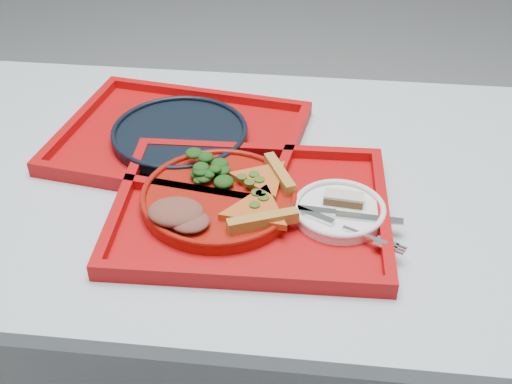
{
  "coord_description": "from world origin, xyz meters",
  "views": [
    {
      "loc": [
        0.11,
        -0.94,
        1.43
      ],
      "look_at": [
        0.02,
        -0.09,
        0.78
      ],
      "focal_mm": 45.0,
      "sensor_mm": 36.0,
      "label": 1
    }
  ],
  "objects_px": {
    "navy_plate": "(180,135)",
    "dessert_bar": "(344,199)",
    "dinner_plate": "(219,199)",
    "tray_main": "(251,212)",
    "tray_far": "(180,141)"
  },
  "relations": [
    {
      "from": "tray_main",
      "to": "navy_plate",
      "type": "distance_m",
      "value": 0.26
    },
    {
      "from": "dessert_bar",
      "to": "tray_far",
      "type": "bearing_deg",
      "value": 154.96
    },
    {
      "from": "tray_far",
      "to": "dessert_bar",
      "type": "height_order",
      "value": "dessert_bar"
    },
    {
      "from": "dinner_plate",
      "to": "navy_plate",
      "type": "relative_size",
      "value": 1.0
    },
    {
      "from": "dessert_bar",
      "to": "dinner_plate",
      "type": "bearing_deg",
      "value": -172.61
    },
    {
      "from": "dessert_bar",
      "to": "tray_main",
      "type": "bearing_deg",
      "value": -168.22
    },
    {
      "from": "tray_far",
      "to": "dessert_bar",
      "type": "relative_size",
      "value": 6.76
    },
    {
      "from": "tray_main",
      "to": "navy_plate",
      "type": "height_order",
      "value": "navy_plate"
    },
    {
      "from": "navy_plate",
      "to": "dessert_bar",
      "type": "distance_m",
      "value": 0.36
    },
    {
      "from": "tray_main",
      "to": "tray_far",
      "type": "xyz_separation_m",
      "value": [
        -0.16,
        0.2,
        0.0
      ]
    },
    {
      "from": "tray_main",
      "to": "dessert_bar",
      "type": "relative_size",
      "value": 6.76
    },
    {
      "from": "tray_far",
      "to": "tray_main",
      "type": "bearing_deg",
      "value": -42.83
    },
    {
      "from": "tray_main",
      "to": "tray_far",
      "type": "distance_m",
      "value": 0.26
    },
    {
      "from": "dinner_plate",
      "to": "tray_main",
      "type": "bearing_deg",
      "value": -10.3
    },
    {
      "from": "tray_main",
      "to": "dinner_plate",
      "type": "distance_m",
      "value": 0.06
    }
  ]
}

